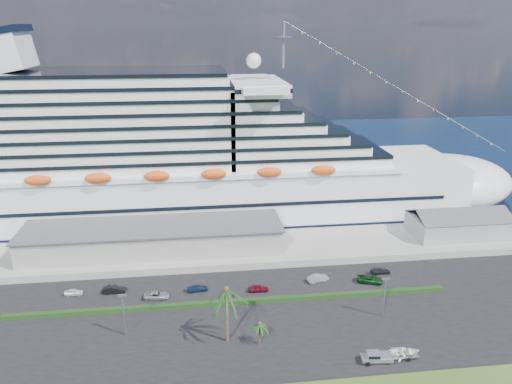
{
  "coord_description": "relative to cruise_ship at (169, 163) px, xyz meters",
  "views": [
    {
      "loc": [
        -14.37,
        -71.03,
        53.24
      ],
      "look_at": [
        -1.65,
        30.0,
        18.83
      ],
      "focal_mm": 35.0,
      "sensor_mm": 36.0,
      "label": 1
    }
  ],
  "objects": [
    {
      "name": "ground",
      "position": [
        21.53,
        -64.0,
        -16.69
      ],
      "size": [
        420.0,
        420.0,
        0.0
      ],
      "primitive_type": "plane",
      "color": "#33521B",
      "rests_on": "ground"
    },
    {
      "name": "asphalt_lot",
      "position": [
        21.53,
        -53.0,
        -16.63
      ],
      "size": [
        140.0,
        38.0,
        0.12
      ],
      "primitive_type": "cube",
      "color": "black",
      "rests_on": "ground"
    },
    {
      "name": "wharf",
      "position": [
        21.53,
        -24.0,
        -15.79
      ],
      "size": [
        240.0,
        20.0,
        1.8
      ],
      "primitive_type": "cube",
      "color": "gray",
      "rests_on": "ground"
    },
    {
      "name": "water",
      "position": [
        21.53,
        66.0,
        -16.68
      ],
      "size": [
        420.0,
        160.0,
        0.02
      ],
      "primitive_type": "cube",
      "color": "#0A1D30",
      "rests_on": "ground"
    },
    {
      "name": "cruise_ship",
      "position": [
        0.0,
        0.0,
        0.0
      ],
      "size": [
        191.0,
        38.0,
        54.0
      ],
      "color": "silver",
      "rests_on": "ground"
    },
    {
      "name": "terminal_building",
      "position": [
        -3.47,
        -24.0,
        -11.68
      ],
      "size": [
        61.0,
        15.0,
        6.3
      ],
      "color": "gray",
      "rests_on": "wharf"
    },
    {
      "name": "port_shed",
      "position": [
        73.53,
        -24.0,
        -12.3
      ],
      "size": [
        24.0,
        12.31,
        7.37
      ],
      "color": "gray",
      "rests_on": "wharf"
    },
    {
      "name": "hedge",
      "position": [
        13.53,
        -48.0,
        -16.12
      ],
      "size": [
        88.0,
        1.1,
        0.9
      ],
      "primitive_type": "cube",
      "color": "black",
      "rests_on": "asphalt_lot"
    },
    {
      "name": "lamp_post_left",
      "position": [
        -6.47,
        -56.0,
        -11.35
      ],
      "size": [
        1.6,
        0.35,
        8.27
      ],
      "color": "gray",
      "rests_on": "asphalt_lot"
    },
    {
      "name": "lamp_post_right",
      "position": [
        41.53,
        -56.0,
        -11.35
      ],
      "size": [
        1.6,
        0.35,
        8.27
      ],
      "color": "gray",
      "rests_on": "asphalt_lot"
    },
    {
      "name": "palm_tall",
      "position": [
        11.53,
        -60.0,
        -7.49
      ],
      "size": [
        8.82,
        8.82,
        11.13
      ],
      "color": "#47301E",
      "rests_on": "ground"
    },
    {
      "name": "palm_short",
      "position": [
        17.03,
        -61.5,
        -13.03
      ],
      "size": [
        3.53,
        3.53,
        4.56
      ],
      "color": "#47301E",
      "rests_on": "ground"
    },
    {
      "name": "parked_car_0",
      "position": [
        -18.85,
        -40.35,
        -15.94
      ],
      "size": [
        3.83,
        1.73,
        1.28
      ],
      "primitive_type": "imported",
      "rotation": [
        0.0,
        0.0,
        1.51
      ],
      "color": "silver",
      "rests_on": "asphalt_lot"
    },
    {
      "name": "parked_car_1",
      "position": [
        -10.64,
        -40.49,
        -15.79
      ],
      "size": [
        4.85,
        1.92,
        1.57
      ],
      "primitive_type": "imported",
      "rotation": [
        0.0,
        0.0,
        1.52
      ],
      "color": "black",
      "rests_on": "asphalt_lot"
    },
    {
      "name": "parked_car_2",
      "position": [
        -1.72,
        -43.88,
        -15.85
      ],
      "size": [
        5.38,
        2.79,
        1.45
      ],
      "primitive_type": "imported",
      "rotation": [
        0.0,
        0.0,
        1.5
      ],
      "color": "#94969C",
      "rests_on": "asphalt_lot"
    },
    {
      "name": "parked_car_3",
      "position": [
        6.57,
        -41.87,
        -15.95
      ],
      "size": [
        4.51,
        2.38,
        1.25
      ],
      "primitive_type": "imported",
      "rotation": [
        0.0,
        0.0,
        1.72
      ],
      "color": "#142548",
      "rests_on": "asphalt_lot"
    },
    {
      "name": "parked_car_4",
      "position": [
        19.19,
        -43.61,
        -15.86
      ],
      "size": [
        4.23,
        1.72,
        1.44
      ],
      "primitive_type": "imported",
      "rotation": [
        0.0,
        0.0,
        1.58
      ],
      "color": "maroon",
      "rests_on": "asphalt_lot"
    },
    {
      "name": "parked_car_5",
      "position": [
        32.6,
        -40.97,
        -15.79
      ],
      "size": [
        5.02,
        2.83,
        1.57
      ],
      "primitive_type": "imported",
      "rotation": [
        0.0,
        0.0,
        1.83
      ],
      "color": "#999C9F",
      "rests_on": "asphalt_lot"
    },
    {
      "name": "parked_car_6",
      "position": [
        43.59,
        -42.91,
        -15.79
      ],
      "size": [
        6.22,
        4.46,
        1.57
      ],
      "primitive_type": "imported",
      "rotation": [
        0.0,
        0.0,
        1.2
      ],
      "color": "#0D3611",
      "rests_on": "asphalt_lot"
    },
    {
      "name": "parked_car_7",
      "position": [
        47.35,
        -39.22,
        -15.92
      ],
      "size": [
        4.57,
        2.03,
        1.3
      ],
      "primitive_type": "imported",
      "rotation": [
        0.0,
        0.0,
        1.62
      ],
      "color": "black",
      "rests_on": "asphalt_lot"
    },
    {
      "name": "pickup_truck",
      "position": [
        35.54,
        -68.81,
        -15.57
      ],
      "size": [
        5.38,
        2.44,
        1.84
      ],
      "color": "black",
      "rests_on": "asphalt_lot"
    },
    {
      "name": "boat_trailer",
      "position": [
        40.57,
        -68.52,
        -15.44
      ],
      "size": [
        5.9,
        3.73,
        1.71
      ],
      "color": "gray",
      "rests_on": "asphalt_lot"
    }
  ]
}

